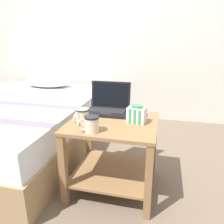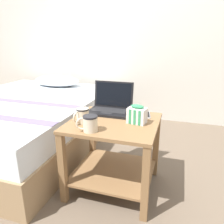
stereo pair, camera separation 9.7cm
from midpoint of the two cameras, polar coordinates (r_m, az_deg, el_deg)
The scene contains 9 objects.
ground_plane at distance 1.76m, azimuth 2.12°, elevation -18.72°, with size 8.00×8.00×0.00m, color brown.
back_wall at distance 3.01m, azimuth 11.42°, elevation 21.57°, with size 8.00×0.05×2.50m.
bed at distance 2.52m, azimuth -20.91°, elevation -1.76°, with size 1.56×1.98×0.62m.
bedside_table at distance 1.58m, azimuth 2.26°, elevation -8.82°, with size 0.60×0.57×0.53m.
laptop at distance 1.69m, azimuth 1.25°, elevation 1.55°, with size 0.32×0.24×0.22m.
mug_front_left at distance 1.46m, azimuth -5.87°, elevation -0.77°, with size 0.09×0.13×0.10m.
mug_front_right at distance 1.32m, azimuth -3.74°, elevation -2.85°, with size 0.13×0.09×0.10m.
snack_bag at distance 1.47m, azimuth 8.45°, elevation -0.74°, with size 0.13×0.10×0.13m.
cell_phone at distance 1.64m, azimuth 10.40°, elevation -0.76°, with size 0.09×0.15×0.01m.
Camera 2 is at (0.41, -1.34, 1.06)m, focal length 35.00 mm.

